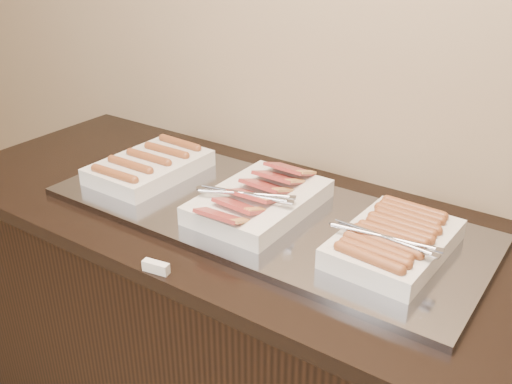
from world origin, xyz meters
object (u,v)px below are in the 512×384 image
at_px(counter, 262,344).
at_px(dish_left, 150,166).
at_px(warming_tray, 262,213).
at_px(dish_right, 393,240).
at_px(dish_center, 259,200).

relative_size(counter, dish_left, 5.83).
xyz_separation_m(warming_tray, dish_right, (0.38, -0.00, 0.05)).
distance_m(warming_tray, dish_center, 0.04).
relative_size(warming_tray, dish_right, 3.45).
bearing_deg(warming_tray, dish_left, 180.00).
bearing_deg(warming_tray, counter, 0.00).
height_order(dish_center, dish_right, dish_center).
distance_m(counter, warming_tray, 0.46).
xyz_separation_m(counter, dish_right, (0.37, -0.00, 0.50)).
height_order(counter, warming_tray, warming_tray).
height_order(counter, dish_center, dish_center).
bearing_deg(counter, dish_right, -0.62).
height_order(counter, dish_right, dish_right).
distance_m(counter, dish_left, 0.65).
bearing_deg(dish_center, warming_tray, 27.13).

